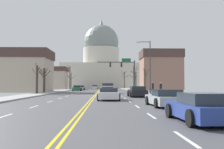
{
  "coord_description": "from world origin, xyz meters",
  "views": [
    {
      "loc": [
        1.23,
        -36.45,
        1.52
      ],
      "look_at": [
        3.33,
        31.43,
        4.11
      ],
      "focal_mm": 41.23,
      "sensor_mm": 36.0,
      "label": 1
    }
  ],
  "objects_px": {
    "sedan_near_02": "(107,91)",
    "sedan_near_03": "(137,92)",
    "sedan_oncoming_02": "(95,87)",
    "pickup_truck_near_01": "(108,89)",
    "sedan_near_06": "(201,108)",
    "sedan_oncoming_00": "(77,88)",
    "street_lamp_right": "(148,62)",
    "pedestrian_01": "(153,87)",
    "sedan_near_05": "(165,98)",
    "sedan_near_00": "(108,89)",
    "sedan_near_04": "(109,94)",
    "pedestrian_00": "(161,88)",
    "sedan_oncoming_03": "(95,87)",
    "bicycle_parked": "(150,91)",
    "sedan_oncoming_01": "(81,88)",
    "signal_gantry": "(124,68)"
  },
  "relations": [
    {
      "from": "sedan_near_00",
      "to": "pedestrian_00",
      "type": "bearing_deg",
      "value": -64.85
    },
    {
      "from": "sedan_near_06",
      "to": "sedan_oncoming_03",
      "type": "distance_m",
      "value": 83.66
    },
    {
      "from": "signal_gantry",
      "to": "street_lamp_right",
      "type": "xyz_separation_m",
      "value": [
        2.53,
        -15.12,
        -0.15
      ]
    },
    {
      "from": "signal_gantry",
      "to": "pedestrian_01",
      "type": "bearing_deg",
      "value": -73.37
    },
    {
      "from": "pickup_truck_near_01",
      "to": "sedan_near_03",
      "type": "xyz_separation_m",
      "value": [
        3.41,
        -11.87,
        -0.15
      ]
    },
    {
      "from": "pickup_truck_near_01",
      "to": "bicycle_parked",
      "type": "relative_size",
      "value": 3.17
    },
    {
      "from": "sedan_near_03",
      "to": "sedan_near_04",
      "type": "height_order",
      "value": "sedan_near_03"
    },
    {
      "from": "sedan_near_02",
      "to": "pedestrian_00",
      "type": "distance_m",
      "value": 7.55
    },
    {
      "from": "sedan_near_05",
      "to": "sedan_oncoming_01",
      "type": "distance_m",
      "value": 52.35
    },
    {
      "from": "sedan_oncoming_00",
      "to": "pedestrian_01",
      "type": "xyz_separation_m",
      "value": [
        14.15,
        -18.94,
        0.52
      ]
    },
    {
      "from": "sedan_near_04",
      "to": "sedan_near_03",
      "type": "bearing_deg",
      "value": 59.28
    },
    {
      "from": "sedan_oncoming_02",
      "to": "pickup_truck_near_01",
      "type": "bearing_deg",
      "value": -84.68
    },
    {
      "from": "sedan_near_03",
      "to": "sedan_near_05",
      "type": "distance_m",
      "value": 13.34
    },
    {
      "from": "sedan_near_04",
      "to": "sedan_near_05",
      "type": "xyz_separation_m",
      "value": [
        3.75,
        -7.37,
        -0.01
      ]
    },
    {
      "from": "pickup_truck_near_01",
      "to": "sedan_near_02",
      "type": "distance_m",
      "value": 5.93
    },
    {
      "from": "sedan_near_04",
      "to": "pedestrian_01",
      "type": "height_order",
      "value": "pedestrian_01"
    },
    {
      "from": "sedan_near_06",
      "to": "sedan_oncoming_00",
      "type": "height_order",
      "value": "sedan_oncoming_00"
    },
    {
      "from": "sedan_oncoming_03",
      "to": "pickup_truck_near_01",
      "type": "bearing_deg",
      "value": -85.63
    },
    {
      "from": "sedan_near_03",
      "to": "sedan_near_04",
      "type": "bearing_deg",
      "value": -120.72
    },
    {
      "from": "sedan_near_06",
      "to": "pedestrian_00",
      "type": "distance_m",
      "value": 25.02
    },
    {
      "from": "pickup_truck_near_01",
      "to": "sedan_near_03",
      "type": "bearing_deg",
      "value": -73.96
    },
    {
      "from": "sedan_near_06",
      "to": "pedestrian_00",
      "type": "xyz_separation_m",
      "value": [
        3.84,
        24.72,
        0.51
      ]
    },
    {
      "from": "sedan_oncoming_00",
      "to": "sedan_near_06",
      "type": "bearing_deg",
      "value": -78.44
    },
    {
      "from": "pedestrian_01",
      "to": "sedan_oncoming_03",
      "type": "bearing_deg",
      "value": 102.0
    },
    {
      "from": "street_lamp_right",
      "to": "pickup_truck_near_01",
      "type": "relative_size",
      "value": 1.41
    },
    {
      "from": "signal_gantry",
      "to": "pickup_truck_near_01",
      "type": "relative_size",
      "value": 1.41
    },
    {
      "from": "sedan_oncoming_01",
      "to": "pedestrian_01",
      "type": "height_order",
      "value": "pedestrian_01"
    },
    {
      "from": "sedan_near_02",
      "to": "sedan_near_05",
      "type": "height_order",
      "value": "sedan_near_05"
    },
    {
      "from": "sedan_oncoming_03",
      "to": "sedan_near_06",
      "type": "bearing_deg",
      "value": -85.06
    },
    {
      "from": "sedan_near_06",
      "to": "sedan_oncoming_02",
      "type": "height_order",
      "value": "sedan_oncoming_02"
    },
    {
      "from": "pickup_truck_near_01",
      "to": "sedan_oncoming_03",
      "type": "xyz_separation_m",
      "value": [
        -3.88,
        50.81,
        -0.19
      ]
    },
    {
      "from": "pedestrian_00",
      "to": "bicycle_parked",
      "type": "height_order",
      "value": "pedestrian_00"
    },
    {
      "from": "sedan_near_00",
      "to": "pedestrian_01",
      "type": "relative_size",
      "value": 2.6
    },
    {
      "from": "sedan_near_04",
      "to": "sedan_oncoming_00",
      "type": "distance_m",
      "value": 35.84
    },
    {
      "from": "sedan_oncoming_02",
      "to": "sedan_near_03",
      "type": "bearing_deg",
      "value": -82.02
    },
    {
      "from": "sedan_oncoming_03",
      "to": "sedan_near_05",
      "type": "bearing_deg",
      "value": -84.37
    },
    {
      "from": "sedan_near_05",
      "to": "pedestrian_01",
      "type": "relative_size",
      "value": 2.65
    },
    {
      "from": "sedan_near_06",
      "to": "sedan_oncoming_00",
      "type": "relative_size",
      "value": 0.94
    },
    {
      "from": "bicycle_parked",
      "to": "sedan_near_02",
      "type": "bearing_deg",
      "value": -170.22
    },
    {
      "from": "pickup_truck_near_01",
      "to": "sedan_oncoming_01",
      "type": "xyz_separation_m",
      "value": [
        -6.86,
        26.09,
        -0.19
      ]
    },
    {
      "from": "street_lamp_right",
      "to": "pedestrian_01",
      "type": "bearing_deg",
      "value": 66.91
    },
    {
      "from": "sedan_oncoming_01",
      "to": "pedestrian_01",
      "type": "relative_size",
      "value": 2.4
    },
    {
      "from": "sedan_near_02",
      "to": "sedan_near_03",
      "type": "xyz_separation_m",
      "value": [
        3.55,
        -5.94,
        0.06
      ]
    },
    {
      "from": "pickup_truck_near_01",
      "to": "sedan_near_04",
      "type": "xyz_separation_m",
      "value": [
        -0.14,
        -17.84,
        -0.2
      ]
    },
    {
      "from": "sedan_oncoming_00",
      "to": "pedestrian_00",
      "type": "distance_m",
      "value": 28.85
    },
    {
      "from": "sedan_oncoming_01",
      "to": "bicycle_parked",
      "type": "xyz_separation_m",
      "value": [
        13.14,
        -30.91,
        -0.07
      ]
    },
    {
      "from": "street_lamp_right",
      "to": "sedan_oncoming_01",
      "type": "xyz_separation_m",
      "value": [
        -12.95,
        30.4,
        -4.27
      ]
    },
    {
      "from": "sedan_near_05",
      "to": "sedan_near_06",
      "type": "bearing_deg",
      "value": -92.32
    },
    {
      "from": "sedan_near_03",
      "to": "pedestrian_00",
      "type": "bearing_deg",
      "value": 47.17
    },
    {
      "from": "sedan_near_00",
      "to": "sedan_near_04",
      "type": "bearing_deg",
      "value": -90.79
    }
  ]
}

